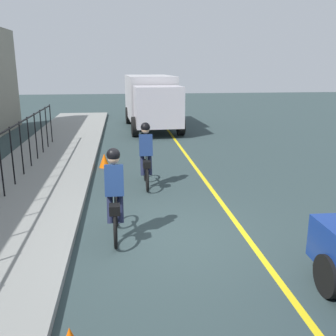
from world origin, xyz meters
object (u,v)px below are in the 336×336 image
Objects in this scene: cyclist_lead at (146,155)px; traffic_cone_far at (104,160)px; box_truck_background at (151,99)px; cyclist_follow at (115,194)px.

cyclist_lead reaches higher than traffic_cone_far.
box_truck_background is 14.51× the size of traffic_cone_far.
cyclist_follow is at bearing 166.13° from cyclist_lead.
box_truck_background reaches higher than cyclist_lead.
cyclist_lead is 1.00× the size of cyclist_follow.
box_truck_background is at bearing -15.31° from traffic_cone_far.
box_truck_background is 8.56m from traffic_cone_far.
traffic_cone_far is (2.30, 1.26, -0.68)m from cyclist_lead.
cyclist_lead and cyclist_follow have the same top height.
box_truck_background is (13.71, -1.79, 0.64)m from cyclist_follow.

